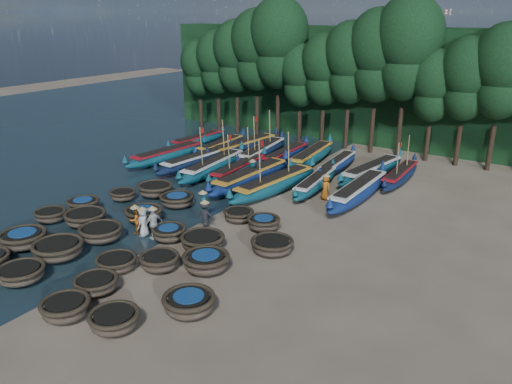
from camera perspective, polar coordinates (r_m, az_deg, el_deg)
The scene contains 62 objects.
ground at distance 28.00m, azimuth -6.93°, elevation -3.79°, with size 120.00×120.00×0.00m, color gray.
foliage_wall at distance 46.47m, azimuth 12.18°, elevation 11.82°, with size 40.00×3.00×10.00m, color black.
coracle_2 at distance 24.41m, azimuth -25.26°, elevation -8.39°, with size 2.12×2.12×0.70m.
coracle_3 at distance 21.05m, azimuth -20.94°, elevation -12.25°, with size 2.23×2.23×0.77m.
coracle_4 at distance 19.84m, azimuth -15.89°, elevation -13.84°, with size 2.15×2.15×0.71m.
coracle_5 at distance 27.72m, azimuth -25.06°, elevation -4.82°, with size 2.61×2.61×0.82m.
coracle_6 at distance 25.88m, azimuth -21.68°, elevation -6.06°, with size 2.80×2.80×0.83m.
coracle_7 at distance 23.95m, azimuth -15.66°, elevation -7.75°, with size 2.35×2.35×0.64m.
coracle_8 at distance 22.40m, azimuth -17.81°, elevation -9.95°, with size 1.94×1.94×0.69m.
coracle_9 at distance 20.16m, azimuth -7.67°, elevation -12.43°, with size 2.19×2.19×0.79m.
coracle_10 at distance 30.45m, azimuth -22.45°, elevation -2.44°, with size 2.13×2.13×0.68m.
coracle_11 at distance 29.25m, azimuth -18.92°, elevation -2.77°, with size 2.59×2.59×0.78m.
coracle_12 at distance 27.08m, azimuth -17.31°, elevation -4.42°, with size 2.45×2.45×0.78m.
coracle_13 at distance 23.51m, azimuth -10.97°, elevation -7.73°, with size 2.04×2.04×0.74m.
coracle_14 at distance 23.02m, azimuth -5.74°, elevation -7.89°, with size 2.33×2.33×0.84m.
coracle_15 at distance 31.32m, azimuth -19.14°, elevation -1.33°, with size 2.17×2.17×0.74m.
coracle_16 at distance 28.90m, azimuth -12.73°, elevation -2.43°, with size 2.40×2.40×0.77m.
coracle_17 at distance 26.28m, azimuth -9.93°, elevation -4.59°, with size 2.08×2.08×0.73m.
coracle_18 at distance 25.10m, azimuth -6.12°, elevation -5.58°, with size 2.59×2.59×0.76m.
coracle_19 at distance 24.62m, azimuth 1.86°, elevation -6.07°, with size 2.33×2.33×0.71m.
coracle_20 at distance 32.43m, azimuth -14.97°, elevation -0.29°, with size 1.92×1.92×0.63m.
coracle_21 at distance 32.62m, azimuth -11.43°, elevation 0.31°, with size 2.43×2.43×0.81m.
coracle_22 at distance 30.69m, azimuth -9.01°, elevation -0.87°, with size 2.15×2.15×0.74m.
coracle_23 at distance 28.21m, azimuth -2.00°, elevation -2.62°, with size 1.93×1.93×0.67m.
coracle_24 at distance 27.05m, azimuth 0.88°, elevation -3.53°, with size 1.83×1.83×0.73m.
long_boat_1 at distance 40.05m, azimuth -10.03°, elevation 4.23°, with size 2.37×8.54×1.51m.
long_boat_2 at distance 38.14m, azimuth -6.83°, elevation 3.59°, with size 2.14×8.41×1.49m.
long_boat_3 at distance 36.57m, azimuth -4.88°, elevation 3.01°, with size 2.41×8.88×3.79m.
long_boat_4 at distance 35.82m, azimuth -1.96°, elevation 2.61°, with size 1.96×8.03×3.42m.
long_boat_5 at distance 33.95m, azimuth -0.59°, elevation 1.77°, with size 2.00×9.19×1.62m.
long_boat_6 at distance 32.55m, azimuth 2.14°, elevation 0.94°, with size 2.57×9.07×3.87m.
long_boat_7 at distance 33.39m, azimuth 6.81°, elevation 1.09°, with size 2.09×7.37×1.31m.
long_boat_8 at distance 32.00m, azimuth 11.63°, elevation 0.16°, with size 1.60×8.97×1.58m.
long_boat_9 at distance 44.62m, azimuth -6.74°, elevation 5.91°, with size 1.57×7.50×1.32m.
long_boat_10 at distance 42.56m, azimuth -4.06°, elevation 5.31°, with size 1.60×7.42×1.31m.
long_boat_11 at distance 41.89m, azimuth -1.36°, elevation 5.26°, with size 2.66×8.94×1.58m.
long_boat_12 at distance 40.23m, azimuth 0.68°, elevation 4.64°, with size 2.74×8.78×3.76m.
long_boat_13 at distance 39.56m, azimuth 3.33°, elevation 4.24°, with size 1.55×7.85×1.38m.
long_boat_14 at distance 39.32m, azimuth 6.37°, elevation 4.14°, with size 2.39×8.68×1.53m.
long_boat_15 at distance 37.74m, azimuth 9.29°, elevation 3.18°, with size 1.78×7.31×1.29m.
long_boat_16 at distance 36.35m, azimuth 13.09°, elevation 2.41°, with size 2.75×8.53×1.52m.
long_boat_17 at distance 36.11m, azimuth 16.16°, elevation 1.88°, with size 1.50×7.40×3.14m.
fisherman_0 at distance 26.85m, azimuth -12.76°, elevation -3.26°, with size 0.60×0.83×1.76m.
fisherman_1 at distance 27.99m, azimuth -6.04°, elevation -1.56°, with size 0.67×0.78×2.01m.
fisherman_2 at distance 27.30m, azimuth -13.58°, elevation -2.99°, with size 0.68×0.81×1.72m.
fisherman_3 at distance 27.17m, azimuth -5.83°, elevation -2.58°, with size 1.16×0.89×1.79m.
fisherman_4 at distance 26.37m, azimuth -11.64°, elevation -3.42°, with size 0.58×1.07×1.93m.
fisherman_5 at distance 34.21m, azimuth -0.39°, elevation 2.35°, with size 1.25×1.55×1.86m.
fisherman_6 at distance 31.54m, azimuth 7.96°, elevation 0.63°, with size 0.94×0.82×1.83m.
tree_0 at distance 51.54m, azimuth -6.52°, elevation 13.97°, with size 3.68×3.68×8.68m.
tree_1 at distance 50.04m, azimuth -4.45°, elevation 14.64°, with size 4.09×4.09×9.65m.
tree_2 at distance 48.61m, azimuth -2.25°, elevation 15.33°, with size 4.51×4.51×10.63m.
tree_3 at distance 47.26m, azimuth 0.10°, elevation 16.03°, with size 4.92×4.92×11.60m.
tree_4 at distance 45.99m, azimuth 2.60°, elevation 16.75°, with size 5.34×5.34×12.58m.
tree_5 at distance 45.09m, azimuth 5.11°, elevation 13.18°, with size 3.68×3.68×8.68m.
tree_6 at distance 43.97m, azimuth 7.85°, elevation 13.80°, with size 4.09×4.09×9.65m.
tree_7 at distance 42.96m, azimuth 10.73°, elevation 14.41°, with size 4.51×4.51×10.63m.
tree_8 at distance 42.05m, azimuth 13.77°, elevation 15.01°, with size 4.92×4.92×11.60m.
tree_9 at distance 41.27m, azimuth 16.94°, elevation 15.59°, with size 5.34×5.34×12.58m.
tree_10 at distance 40.91m, azimuth 19.68°, elevation 11.45°, with size 3.68×3.68×8.68m.
tree_11 at distance 40.34m, azimuth 23.00°, elevation 11.91°, with size 4.09×4.09×9.65m.
tree_12 at distance 39.90m, azimuth 26.41°, elevation 12.34°, with size 4.51×4.51×10.63m.
Camera 1 is at (16.86, -19.36, 11.18)m, focal length 35.00 mm.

